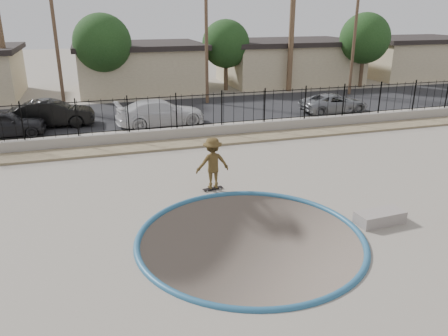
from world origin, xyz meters
TOP-DOWN VIEW (x-y plane):
  - ground at (0.00, 12.00)m, footprint 120.00×120.00m
  - bowl_pit at (0.00, -1.00)m, footprint 6.84×6.84m
  - coping_ring at (0.00, -1.00)m, footprint 7.04×7.04m
  - rock_strip at (0.00, 9.20)m, footprint 42.00×1.60m
  - retaining_wall at (0.00, 10.30)m, footprint 42.00×0.45m
  - fence at (0.00, 10.30)m, footprint 40.00×0.04m
  - street at (0.00, 17.00)m, footprint 90.00×8.00m
  - house_center at (0.00, 26.50)m, footprint 10.60×8.60m
  - house_east at (14.00, 26.50)m, footprint 12.60×8.60m
  - house_east_far at (28.00, 26.50)m, footprint 11.60×8.60m
  - utility_pole_left at (-6.00, 19.00)m, footprint 1.70×0.24m
  - utility_pole_mid at (4.00, 19.00)m, footprint 1.70×0.24m
  - utility_pole_right at (16.00, 19.00)m, footprint 1.70×0.24m
  - street_tree_left at (-3.00, 23.00)m, footprint 4.32×4.32m
  - street_tree_mid at (7.00, 24.00)m, footprint 3.96×3.96m
  - street_tree_right at (19.00, 22.00)m, footprint 4.32×4.32m
  - skater at (-0.07, 3.00)m, footprint 1.31×0.77m
  - skateboard at (-0.07, 3.00)m, footprint 0.82×0.33m
  - concrete_ledge at (4.39, -1.28)m, footprint 1.64×0.80m
  - car_a at (-8.87, 13.40)m, footprint 4.33×1.92m
  - car_b at (-6.50, 15.00)m, footprint 4.82×1.91m
  - car_c at (-0.36, 13.40)m, footprint 5.43×2.62m
  - car_d at (11.30, 13.40)m, footprint 4.64×2.30m

SIDE VIEW (x-z plane):
  - ground at x=0.00m, z-range -2.20..0.00m
  - bowl_pit at x=0.00m, z-range -0.90..0.90m
  - coping_ring at x=0.00m, z-range -0.10..0.10m
  - street at x=0.00m, z-range 0.00..0.04m
  - rock_strip at x=0.00m, z-range 0.00..0.11m
  - skateboard at x=-0.07m, z-range 0.02..0.09m
  - concrete_ledge at x=4.39m, z-range 0.00..0.40m
  - retaining_wall at x=0.00m, z-range 0.00..0.60m
  - car_d at x=11.30m, z-range 0.04..1.30m
  - car_a at x=-8.87m, z-range 0.04..1.48m
  - car_c at x=-0.36m, z-range 0.04..1.56m
  - car_b at x=-6.50m, z-range 0.04..1.60m
  - skater at x=-0.07m, z-range 0.00..1.99m
  - fence at x=0.00m, z-range 0.60..2.40m
  - house_east at x=14.00m, z-range 0.02..3.92m
  - house_east_far at x=28.00m, z-range 0.02..3.92m
  - house_center at x=0.00m, z-range 0.02..3.92m
  - street_tree_mid at x=7.00m, z-range 0.92..6.75m
  - street_tree_left at x=-3.00m, z-range 1.01..7.37m
  - street_tree_right at x=19.00m, z-range 1.01..7.37m
  - utility_pole_left at x=-6.00m, z-range 0.20..9.20m
  - utility_pole_right at x=16.00m, z-range 0.20..9.20m
  - utility_pole_mid at x=4.00m, z-range 0.21..9.71m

